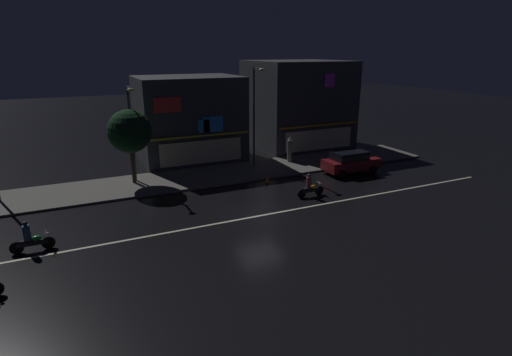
% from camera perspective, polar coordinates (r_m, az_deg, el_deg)
% --- Properties ---
extents(ground_plane, '(140.00, 140.00, 0.00)m').
position_cam_1_polar(ground_plane, '(22.61, 0.52, -5.41)').
color(ground_plane, black).
extents(lane_divider_stripe, '(34.36, 0.16, 0.01)m').
position_cam_1_polar(lane_divider_stripe, '(22.61, 0.52, -5.40)').
color(lane_divider_stripe, beige).
rests_on(lane_divider_stripe, ground).
extents(sidewalk_far, '(36.17, 4.79, 0.14)m').
position_cam_1_polar(sidewalk_far, '(29.74, -6.25, 0.38)').
color(sidewalk_far, '#5B5954').
rests_on(sidewalk_far, ground).
extents(storefront_left_block, '(8.49, 8.25, 7.96)m').
position_cam_1_polar(storefront_left_block, '(39.13, 5.82, 10.43)').
color(storefront_left_block, '#383A3F').
rests_on(storefront_left_block, ground).
extents(storefront_center_block, '(8.21, 6.39, 6.88)m').
position_cam_1_polar(storefront_center_block, '(34.12, -9.46, 8.30)').
color(storefront_center_block, '#383A3F').
rests_on(storefront_center_block, ground).
extents(streetlamp_mid, '(0.44, 1.64, 6.55)m').
position_cam_1_polar(streetlamp_mid, '(28.31, -17.31, 7.09)').
color(streetlamp_mid, '#47494C').
rests_on(streetlamp_mid, sidewalk_far).
extents(streetlamp_east, '(0.44, 1.64, 7.60)m').
position_cam_1_polar(streetlamp_east, '(30.73, -0.14, 9.69)').
color(streetlamp_east, '#47494C').
rests_on(streetlamp_east, sidewalk_far).
extents(pedestrian_on_sidewalk, '(0.40, 0.40, 1.99)m').
position_cam_1_polar(pedestrian_on_sidewalk, '(32.96, 4.80, 3.93)').
color(pedestrian_on_sidewalk, gray).
rests_on(pedestrian_on_sidewalk, sidewalk_far).
extents(street_tree, '(2.91, 2.91, 5.04)m').
position_cam_1_polar(street_tree, '(28.16, -17.53, 6.33)').
color(street_tree, '#473323').
rests_on(street_tree, sidewalk_far).
extents(parked_car_near_kerb, '(4.30, 1.98, 1.67)m').
position_cam_1_polar(parked_car_near_kerb, '(31.04, 13.28, 2.28)').
color(parked_car_near_kerb, maroon).
rests_on(parked_car_near_kerb, ground).
extents(motorcycle_following, '(1.90, 0.60, 1.52)m').
position_cam_1_polar(motorcycle_following, '(21.27, -29.42, -7.54)').
color(motorcycle_following, black).
rests_on(motorcycle_following, ground).
extents(motorcycle_opposite_lane, '(1.90, 0.60, 1.52)m').
position_cam_1_polar(motorcycle_opposite_lane, '(25.55, 7.68, -1.28)').
color(motorcycle_opposite_lane, black).
rests_on(motorcycle_opposite_lane, ground).
extents(traffic_cone, '(0.36, 0.36, 0.55)m').
position_cam_1_polar(traffic_cone, '(28.23, 1.62, -0.04)').
color(traffic_cone, orange).
rests_on(traffic_cone, ground).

